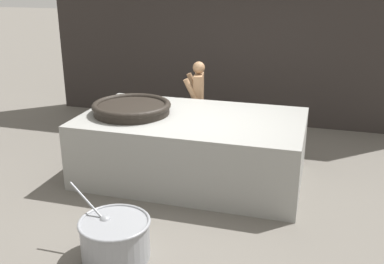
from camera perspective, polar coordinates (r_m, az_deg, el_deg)
ground_plane at (r=6.74m, az=-0.00°, el=-5.65°), size 60.00×60.00×0.00m
back_wall at (r=9.00m, az=5.43°, el=14.70°), size 7.63×0.24×4.25m
hearth_platform at (r=6.56m, az=-0.00°, el=-1.93°), size 3.16×1.87×0.94m
giant_wok_near at (r=6.58m, az=-7.68°, el=3.09°), size 1.14×1.14×0.17m
cook at (r=7.72m, az=0.79°, el=3.99°), size 0.39×0.57×1.48m
prep_bowl_vegetables at (r=4.93m, az=-9.74°, el=-12.98°), size 0.97×0.76×0.73m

